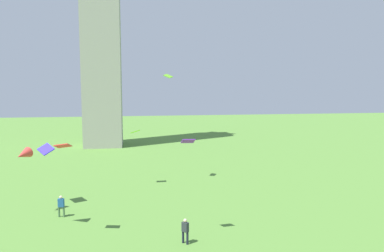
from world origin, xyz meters
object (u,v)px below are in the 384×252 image
object	(u,v)px
kite_flying_6	(135,132)
kite_flying_3	(23,154)
kite_flying_2	(188,141)
kite_flying_4	(63,146)
person_0	(61,205)
kite_flying_0	(46,149)
person_1	(185,230)
kite_flying_5	(168,76)

from	to	relation	value
kite_flying_6	kite_flying_3	bearing A→B (deg)	-137.13
kite_flying_2	kite_flying_4	size ratio (longest dim) A/B	0.83
person_0	kite_flying_2	bearing A→B (deg)	-19.48
kite_flying_0	kite_flying_2	bearing A→B (deg)	16.88
person_0	kite_flying_4	xyz separation A→B (m)	(1.14, -4.51, 5.69)
kite_flying_0	kite_flying_4	distance (m)	8.46
kite_flying_3	kite_flying_2	bearing A→B (deg)	-0.18
person_1	kite_flying_0	size ratio (longest dim) A/B	1.03
kite_flying_0	kite_flying_2	xyz separation A→B (m)	(11.62, -8.93, 1.81)
kite_flying_0	kite_flying_5	bearing A→B (deg)	82.46
person_0	kite_flying_4	bearing A→B (deg)	-65.52
kite_flying_0	person_1	bearing A→B (deg)	12.50
person_1	kite_flying_6	xyz separation A→B (m)	(-3.24, 15.54, 4.94)
person_1	kite_flying_3	size ratio (longest dim) A/B	1.07
kite_flying_0	kite_flying_4	world-z (taller)	kite_flying_4
kite_flying_2	person_0	bearing A→B (deg)	-37.55
kite_flying_4	kite_flying_0	bearing A→B (deg)	126.26
person_0	kite_flying_3	distance (m)	5.25
kite_flying_2	kite_flying_6	distance (m)	14.86
kite_flying_3	kite_flying_6	distance (m)	12.14
person_0	person_1	size ratio (longest dim) A/B	1.02
person_1	kite_flying_4	distance (m)	10.36
person_0	kite_flying_5	bearing A→B (deg)	54.15
person_1	kite_flying_2	xyz separation A→B (m)	(0.38, 1.16, 6.01)
kite_flying_0	kite_flying_2	world-z (taller)	kite_flying_2
person_0	kite_flying_2	world-z (taller)	kite_flying_2
kite_flying_4	kite_flying_6	bearing A→B (deg)	84.79
kite_flying_0	kite_flying_4	xyz separation A→B (m)	(2.91, -7.80, 1.52)
kite_flying_3	kite_flying_6	bearing A→B (deg)	66.85
kite_flying_3	kite_flying_6	world-z (taller)	kite_flying_6
kite_flying_0	kite_flying_5	distance (m)	14.77
kite_flying_0	kite_flying_6	xyz separation A→B (m)	(8.01, 5.45, 0.75)
kite_flying_4	kite_flying_5	world-z (taller)	kite_flying_5
person_1	kite_flying_3	world-z (taller)	kite_flying_3
person_0	person_1	bearing A→B (deg)	-25.38
person_0	kite_flying_6	bearing A→B (deg)	64.74
kite_flying_4	kite_flying_6	world-z (taller)	kite_flying_4
kite_flying_0	kite_flying_4	bearing A→B (deg)	-15.16
kite_flying_3	person_1	bearing A→B (deg)	-4.88
kite_flying_0	person_0	bearing A→B (deg)	-7.43
kite_flying_2	kite_flying_3	bearing A→B (deg)	-34.89
kite_flying_2	kite_flying_4	world-z (taller)	kite_flying_2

